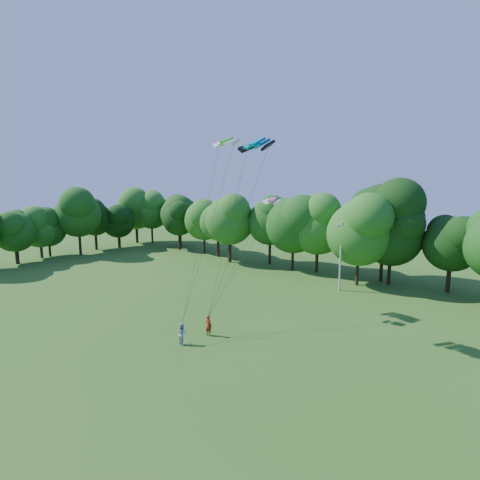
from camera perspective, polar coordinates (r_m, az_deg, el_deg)
The scene contains 10 objects.
ground at distance 27.02m, azimuth -21.70°, elevation -20.29°, with size 160.00×160.00×0.00m, color #2A5918.
utility_pole at distance 45.48m, azimuth 15.06°, elevation -2.38°, with size 1.61×0.35×8.11m.
kite_flyer_left at distance 32.41m, azimuth -4.82°, elevation -12.84°, with size 0.65×0.43×1.78m, color maroon.
kite_flyer_right at distance 31.11m, azimuth -8.82°, elevation -13.90°, with size 0.85×0.66×1.75m, color #98B6D2.
kite_teal at distance 31.15m, azimuth 2.63°, elevation 14.73°, with size 3.35×1.92×0.78m.
kite_green at distance 38.31m, azimuth -2.08°, elevation 14.98°, with size 3.15×1.83×0.65m.
kite_pink at distance 35.44m, azimuth 4.91°, elevation 6.15°, with size 1.79×0.96×0.39m.
tree_back_west at distance 73.23m, azimuth -9.20°, elevation 4.53°, with size 8.01×8.01×11.66m.
tree_back_center at distance 50.56m, azimuth 21.21°, elevation 4.55°, with size 10.46×10.46×15.21m.
tree_flank_west at distance 71.34m, azimuth -27.26°, elevation 2.31°, with size 6.37×6.37×9.27m.
Camera 1 is at (21.08, -10.83, 12.98)m, focal length 28.00 mm.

